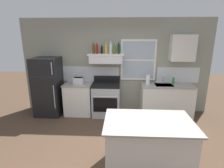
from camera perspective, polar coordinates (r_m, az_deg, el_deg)
name	(u,v)px	position (r m, az deg, el deg)	size (l,w,h in m)	color
ground_plane	(111,157)	(3.56, -0.22, -22.76)	(16.00, 16.00, 0.00)	#4C3828
back_wall	(117,67)	(5.10, 1.52, 5.75)	(5.40, 0.11, 2.70)	gray
refrigerator	(48,87)	(5.26, -20.19, -0.82)	(0.70, 0.72, 1.65)	black
counter_left_of_stove	(79,99)	(5.15, -10.80, -4.73)	(0.79, 0.63, 0.91)	silver
toaster	(79,81)	(4.95, -10.87, 1.13)	(0.30, 0.20, 0.19)	silver
stove_range	(106,99)	(4.99, -1.91, -5.03)	(0.76, 0.69, 1.09)	#9EA0A5
range_hood_shelf	(106,58)	(4.81, -1.93, 8.45)	(0.96, 0.52, 0.24)	silver
bottle_amber_wine	(93,49)	(4.87, -6.11, 11.40)	(0.07, 0.07, 0.31)	brown
bottle_red_label_wine	(97,49)	(4.78, -4.93, 11.27)	(0.07, 0.07, 0.29)	maroon
bottle_balsamic_dark	(102,50)	(4.82, -3.39, 11.08)	(0.06, 0.06, 0.24)	black
bottle_champagne_gold_foil	(106,49)	(4.76, -1.95, 11.40)	(0.08, 0.08, 0.31)	#B29333
bottle_clear_tall	(111,49)	(4.76, -0.45, 11.55)	(0.06, 0.06, 0.33)	silver
bottle_olive_oil_square	(114,50)	(4.76, 0.80, 11.21)	(0.06, 0.06, 0.27)	#4C601E
bottle_dark_green_wine	(119,49)	(4.82, 2.23, 11.52)	(0.07, 0.07, 0.32)	#143819
counter_right_with_sink	(166,100)	(5.17, 17.32, -5.08)	(1.43, 0.63, 0.91)	silver
sink_faucet	(163,78)	(5.07, 16.52, 1.98)	(0.03, 0.17, 0.28)	silver
paper_towel_roll	(148,80)	(4.90, 11.67, 1.37)	(0.11, 0.11, 0.27)	white
dish_soap_bottle	(173,81)	(5.16, 19.47, 1.00)	(0.06, 0.06, 0.18)	#268C3F
kitchen_island	(147,146)	(3.08, 11.52, -19.29)	(1.40, 0.90, 0.91)	silver
upper_cabinet_right	(182,48)	(5.12, 22.09, 10.88)	(0.64, 0.32, 0.70)	silver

